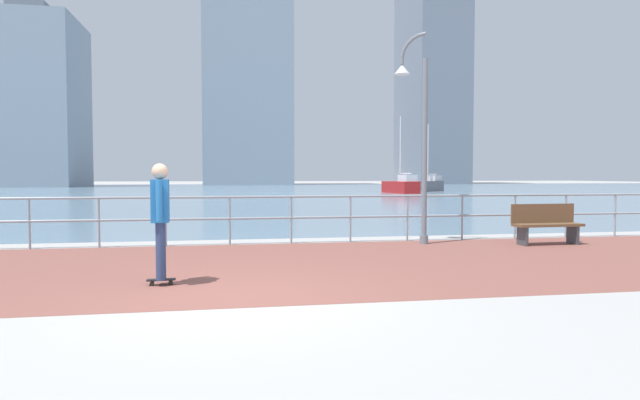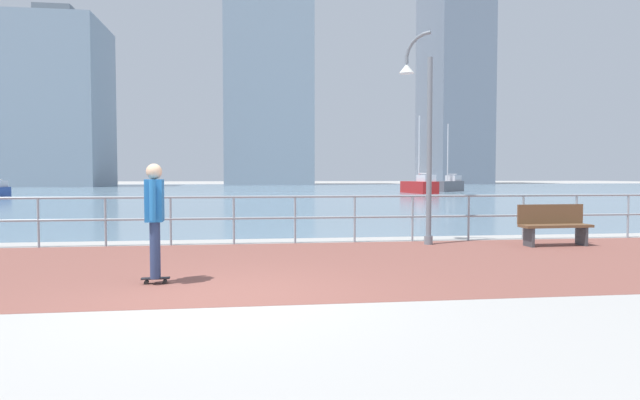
{
  "view_description": "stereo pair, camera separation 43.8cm",
  "coord_description": "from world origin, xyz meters",
  "px_view_note": "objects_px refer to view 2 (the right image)",
  "views": [
    {
      "loc": [
        -0.07,
        -6.86,
        1.56
      ],
      "look_at": [
        1.7,
        3.22,
        1.1
      ],
      "focal_mm": 30.06,
      "sensor_mm": 36.0,
      "label": 1
    },
    {
      "loc": [
        0.36,
        -6.92,
        1.56
      ],
      "look_at": [
        1.7,
        3.22,
        1.1
      ],
      "focal_mm": 30.06,
      "sensor_mm": 36.0,
      "label": 2
    }
  ],
  "objects_px": {
    "lamppost": "(422,127)",
    "sailboat_teal": "(448,185)",
    "sailboat_yellow": "(420,186)",
    "park_bench": "(554,224)",
    "skateboarder": "(155,212)"
  },
  "relations": [
    {
      "from": "lamppost",
      "to": "sailboat_teal",
      "type": "xyz_separation_m",
      "value": [
        16.08,
        40.27,
        -2.01
      ]
    },
    {
      "from": "sailboat_yellow",
      "to": "park_bench",
      "type": "bearing_deg",
      "value": -103.41
    },
    {
      "from": "sailboat_teal",
      "to": "sailboat_yellow",
      "type": "bearing_deg",
      "value": -131.05
    },
    {
      "from": "park_bench",
      "to": "sailboat_teal",
      "type": "bearing_deg",
      "value": 72.1
    },
    {
      "from": "park_bench",
      "to": "sailboat_teal",
      "type": "relative_size",
      "value": 0.24
    },
    {
      "from": "skateboarder",
      "to": "park_bench",
      "type": "bearing_deg",
      "value": 21.58
    },
    {
      "from": "lamppost",
      "to": "skateboarder",
      "type": "distance_m",
      "value": 6.71
    },
    {
      "from": "lamppost",
      "to": "sailboat_teal",
      "type": "height_order",
      "value": "sailboat_teal"
    },
    {
      "from": "lamppost",
      "to": "sailboat_yellow",
      "type": "relative_size",
      "value": 0.69
    },
    {
      "from": "sailboat_yellow",
      "to": "sailboat_teal",
      "type": "bearing_deg",
      "value": 48.95
    },
    {
      "from": "lamppost",
      "to": "sailboat_yellow",
      "type": "xyz_separation_m",
      "value": [
        11.31,
        34.79,
        -2.0
      ]
    },
    {
      "from": "skateboarder",
      "to": "sailboat_yellow",
      "type": "height_order",
      "value": "sailboat_yellow"
    },
    {
      "from": "skateboarder",
      "to": "sailboat_yellow",
      "type": "distance_m",
      "value": 42.05
    },
    {
      "from": "sailboat_yellow",
      "to": "sailboat_teal",
      "type": "distance_m",
      "value": 7.27
    },
    {
      "from": "lamppost",
      "to": "sailboat_teal",
      "type": "bearing_deg",
      "value": 68.23
    }
  ]
}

